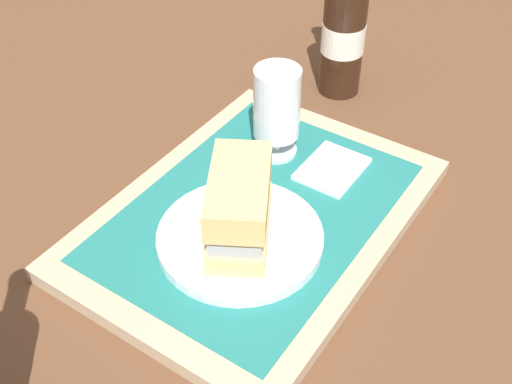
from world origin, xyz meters
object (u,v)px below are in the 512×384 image
Objects in this scene: plate at (240,238)px; sandwich at (240,204)px; beer_bottle at (344,29)px; beer_glass at (277,109)px.

sandwich is at bearing 29.82° from plate.
beer_bottle is (0.38, 0.07, 0.03)m from sandwich.
sandwich is 0.38m from beer_bottle.
beer_glass is 0.21m from beer_bottle.
plate is at bearing -180.00° from sandwich.
beer_glass is at bearing 19.08° from plate.
beer_glass is (0.17, 0.06, 0.06)m from plate.
plate is at bearing -168.69° from beer_bottle.
beer_glass is at bearing -175.03° from beer_bottle.
plate is 0.39m from beer_bottle.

